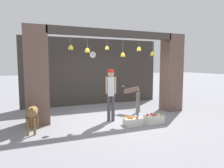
% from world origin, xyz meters
% --- Properties ---
extents(ground_plane, '(60.00, 60.00, 0.00)m').
position_xyz_m(ground_plane, '(0.00, 0.00, 0.00)').
color(ground_plane, gray).
extents(shop_back_wall, '(6.41, 0.12, 3.04)m').
position_xyz_m(shop_back_wall, '(0.00, 2.64, 1.52)').
color(shop_back_wall, '#38332D').
rests_on(shop_back_wall, ground_plane).
extents(shop_pillar_left, '(0.70, 0.60, 3.04)m').
position_xyz_m(shop_pillar_left, '(-2.56, 0.30, 1.52)').
color(shop_pillar_left, brown).
rests_on(shop_pillar_left, ground_plane).
extents(shop_pillar_right, '(0.70, 0.60, 3.04)m').
position_xyz_m(shop_pillar_right, '(2.56, 0.30, 1.52)').
color(shop_pillar_right, brown).
rests_on(shop_pillar_right, ground_plane).
extents(storefront_awning, '(4.51, 0.25, 0.92)m').
position_xyz_m(storefront_awning, '(0.01, 0.12, 2.87)').
color(storefront_awning, '#3D3833').
extents(dog, '(0.40, 1.06, 0.78)m').
position_xyz_m(dog, '(-2.72, -0.52, 0.54)').
color(dog, brown).
rests_on(dog, ground_plane).
extents(shopkeeper, '(0.33, 0.30, 1.70)m').
position_xyz_m(shopkeeper, '(-0.31, -0.28, 1.01)').
color(shopkeeper, '#424247').
rests_on(shopkeeper, ground_plane).
extents(worker_stooping, '(0.63, 0.66, 1.03)m').
position_xyz_m(worker_stooping, '(0.93, 0.54, 0.68)').
color(worker_stooping, '#6B665B').
rests_on(worker_stooping, ground_plane).
extents(fruit_crate_oranges, '(0.51, 0.39, 0.28)m').
position_xyz_m(fruit_crate_oranges, '(0.13, -0.99, 0.12)').
color(fruit_crate_oranges, silver).
rests_on(fruit_crate_oranges, ground_plane).
extents(fruit_crate_apples, '(0.57, 0.35, 0.32)m').
position_xyz_m(fruit_crate_apples, '(0.86, -1.05, 0.13)').
color(fruit_crate_apples, silver).
rests_on(fruit_crate_apples, ground_plane).
extents(water_bottle, '(0.07, 0.07, 0.27)m').
position_xyz_m(water_bottle, '(0.46, -0.69, 0.13)').
color(water_bottle, '#2D60AD').
rests_on(water_bottle, ground_plane).
extents(wall_clock, '(0.31, 0.03, 0.31)m').
position_xyz_m(wall_clock, '(-0.07, 2.56, 2.30)').
color(wall_clock, black).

